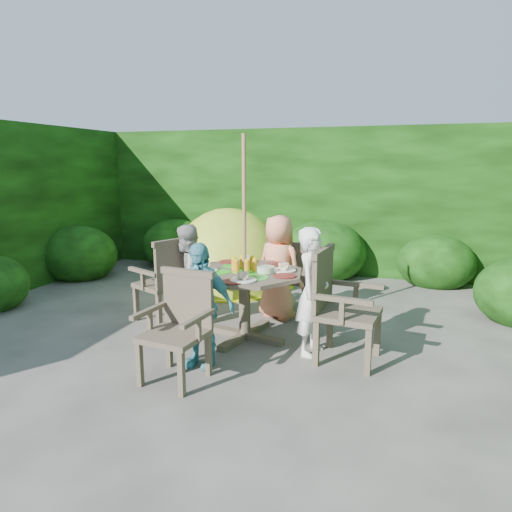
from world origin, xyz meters
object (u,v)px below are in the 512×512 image
(garden_chair_front, at_px, (179,325))
(child_back, at_px, (279,267))
(garden_chair_back, at_px, (290,275))
(patio_table, at_px, (245,282))
(parasol_pole, at_px, (244,240))
(garden_chair_right, at_px, (339,304))
(child_right, at_px, (313,291))
(child_front, at_px, (200,305))
(garden_chair_left, at_px, (167,279))
(dome_tent, at_px, (228,284))
(child_left, at_px, (187,276))

(garden_chair_front, distance_m, child_back, 1.90)
(garden_chair_back, bearing_deg, garden_chair_front, 76.69)
(patio_table, relative_size, parasol_pole, 0.71)
(garden_chair_right, xyz_separation_m, child_right, (-0.28, 0.07, 0.08))
(child_back, xyz_separation_m, child_front, (-0.34, -1.56, -0.05))
(garden_chair_left, distance_m, child_back, 1.37)
(patio_table, relative_size, garden_chair_left, 1.56)
(garden_chair_back, xyz_separation_m, child_front, (-0.42, -1.86, 0.11))
(garden_chair_right, bearing_deg, garden_chair_back, 37.99)
(garden_chair_back, xyz_separation_m, dome_tent, (-1.28, 1.04, -0.48))
(patio_table, height_order, garden_chair_back, patio_table)
(parasol_pole, bearing_deg, garden_chair_right, -12.67)
(garden_chair_back, xyz_separation_m, child_left, (-1.03, -0.90, 0.12))
(child_left, distance_m, child_back, 1.13)
(garden_chair_right, height_order, child_back, child_back)
(patio_table, height_order, garden_chair_front, garden_chair_front)
(dome_tent, bearing_deg, child_left, -92.74)
(parasol_pole, height_order, dome_tent, parasol_pole)
(child_right, bearing_deg, parasol_pole, 85.25)
(garden_chair_front, relative_size, child_front, 0.78)
(parasol_pole, xyz_separation_m, child_left, (-0.78, 0.17, -0.49))
(garden_chair_left, relative_size, child_back, 0.77)
(dome_tent, bearing_deg, patio_table, -73.90)
(child_left, bearing_deg, child_front, 46.43)
(garden_chair_front, height_order, dome_tent, dome_tent)
(garden_chair_back, height_order, dome_tent, dome_tent)
(parasol_pole, xyz_separation_m, garden_chair_back, (0.25, 1.07, -0.62))
(patio_table, xyz_separation_m, garden_chair_right, (1.06, -0.24, -0.08))
(patio_table, distance_m, garden_chair_back, 1.11)
(child_back, bearing_deg, patio_table, 98.05)
(patio_table, bearing_deg, child_back, 78.16)
(parasol_pole, bearing_deg, garden_chair_front, -102.56)
(garden_chair_left, bearing_deg, garden_chair_right, 101.74)
(garden_chair_right, bearing_deg, child_right, 82.17)
(garden_chair_back, bearing_deg, garden_chair_left, 32.57)
(garden_chair_right, distance_m, garden_chair_back, 1.54)
(child_right, height_order, child_back, child_right)
(garden_chair_right, xyz_separation_m, dome_tent, (-2.09, 2.35, -0.56))
(child_back, distance_m, child_front, 1.60)
(patio_table, bearing_deg, garden_chair_right, -12.73)
(patio_table, relative_size, garden_chair_right, 1.47)
(garden_chair_right, bearing_deg, garden_chair_left, 84.31)
(garden_chair_right, distance_m, garden_chair_left, 2.18)
(garden_chair_front, xyz_separation_m, child_right, (1.02, 0.90, 0.15))
(child_back, bearing_deg, garden_chair_front, 97.50)
(patio_table, distance_m, garden_chair_right, 1.09)
(garden_chair_back, bearing_deg, dome_tent, -39.61)
(patio_table, relative_size, child_left, 1.28)
(patio_table, height_order, child_back, child_back)
(patio_table, height_order, garden_chair_right, garden_chair_right)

